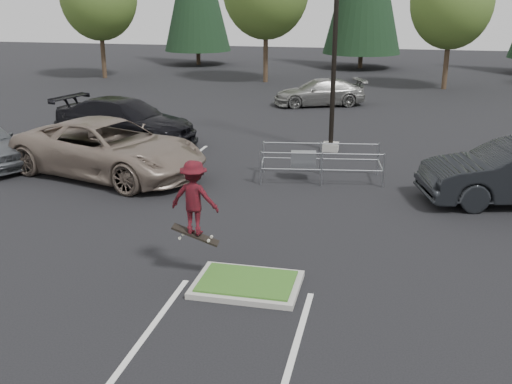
% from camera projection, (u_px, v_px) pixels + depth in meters
% --- Properties ---
extents(ground, '(120.00, 120.00, 0.00)m').
position_uv_depth(ground, '(247.00, 287.00, 12.57)').
color(ground, black).
rests_on(ground, ground).
extents(grass_median, '(2.20, 1.60, 0.16)m').
position_uv_depth(grass_median, '(247.00, 284.00, 12.55)').
color(grass_median, '#9D9A92').
rests_on(grass_median, ground).
extents(stall_lines, '(22.62, 17.60, 0.01)m').
position_uv_depth(stall_lines, '(250.00, 194.00, 18.43)').
color(stall_lines, silver).
rests_on(stall_lines, ground).
extents(light_pole, '(0.70, 0.60, 10.12)m').
position_uv_depth(light_pole, '(335.00, 31.00, 22.15)').
color(light_pole, '#9D9A92').
rests_on(light_pole, ground).
extents(decid_c, '(5.12, 5.12, 8.38)m').
position_uv_depth(decid_c, '(452.00, 4.00, 37.30)').
color(decid_c, '#38281C').
rests_on(decid_c, ground).
extents(cart_corral, '(4.10, 1.98, 1.12)m').
position_uv_depth(cart_corral, '(308.00, 159.00, 19.67)').
color(cart_corral, '#95999E').
rests_on(cart_corral, ground).
extents(skateboarder, '(1.06, 0.64, 1.85)m').
position_uv_depth(skateboarder, '(194.00, 198.00, 12.53)').
color(skateboarder, black).
rests_on(skateboarder, ground).
extents(car_l_tan, '(7.41, 4.91, 1.89)m').
position_uv_depth(car_l_tan, '(108.00, 148.00, 20.12)').
color(car_l_tan, gray).
rests_on(car_l_tan, ground).
extents(car_l_black, '(6.65, 3.88, 1.81)m').
position_uv_depth(car_l_black, '(123.00, 121.00, 24.61)').
color(car_l_black, black).
rests_on(car_l_black, ground).
extents(car_far_silver, '(5.39, 3.75, 1.45)m').
position_uv_depth(car_far_silver, '(321.00, 92.00, 32.95)').
color(car_far_silver, gray).
rests_on(car_far_silver, ground).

